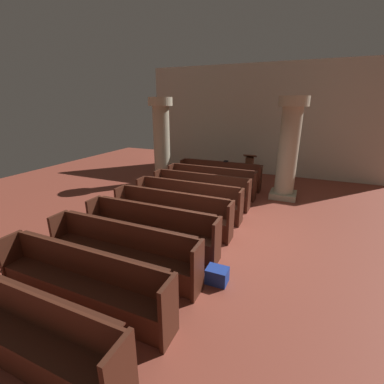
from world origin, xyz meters
name	(u,v)px	position (x,y,z in m)	size (l,w,h in m)	color
ground_plane	(212,229)	(0.00, 0.00, 0.00)	(19.20, 19.20, 0.00)	brown
back_wall	(261,121)	(0.00, 6.08, 2.25)	(10.00, 0.16, 4.50)	beige
pew_row_0	(220,174)	(-0.93, 3.45, 0.49)	(3.01, 0.46, 0.92)	#4C2316
pew_row_1	(211,180)	(-0.93, 2.49, 0.49)	(3.01, 0.46, 0.92)	#4C2316
pew_row_2	(201,188)	(-0.93, 1.54, 0.49)	(3.01, 0.47, 0.92)	#4C2316
pew_row_3	(188,198)	(-0.93, 0.58, 0.49)	(3.01, 0.46, 0.92)	#4C2316
pew_row_4	(172,211)	(-0.93, -0.38, 0.49)	(3.01, 0.46, 0.92)	#4C2316
pew_row_5	(151,227)	(-0.93, -1.33, 0.49)	(3.01, 0.47, 0.92)	#4C2316
pew_row_6	(122,249)	(-0.93, -2.29, 0.49)	(3.01, 0.46, 0.92)	#4C2316
pew_row_7	(82,280)	(-0.93, -3.24, 0.49)	(3.01, 0.46, 0.92)	#4C2316
pew_row_8	(19,328)	(-0.93, -4.20, 0.49)	(3.01, 0.47, 0.92)	#4C2316
pillar_aisle_side	(289,147)	(1.38, 3.15, 1.65)	(0.88, 0.88, 3.17)	tan
pillar_far_side	(162,140)	(-3.18, 3.18, 1.65)	(0.88, 0.88, 3.17)	tan
lectern	(249,170)	(-0.09, 4.65, 0.45)	(0.48, 0.45, 1.08)	#562B1A
hymn_book	(226,161)	(-0.76, 3.63, 0.94)	(0.14, 0.19, 0.04)	black
kneeler_box_blue	(217,275)	(0.75, -1.89, 0.14)	(0.37, 0.28, 0.28)	navy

